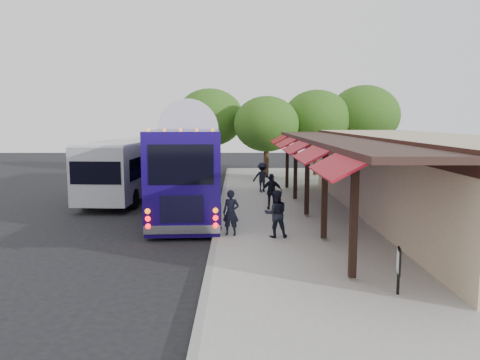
% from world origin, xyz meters
% --- Properties ---
extents(ground, '(90.00, 90.00, 0.00)m').
position_xyz_m(ground, '(0.00, 0.00, 0.00)').
color(ground, black).
rests_on(ground, ground).
extents(sidewalk, '(10.00, 40.00, 0.15)m').
position_xyz_m(sidewalk, '(5.00, 4.00, 0.07)').
color(sidewalk, '#9E9B93').
rests_on(sidewalk, ground).
extents(curb, '(0.20, 40.00, 0.16)m').
position_xyz_m(curb, '(0.05, 4.00, 0.07)').
color(curb, gray).
rests_on(curb, ground).
extents(station_shelter, '(8.15, 20.00, 3.60)m').
position_xyz_m(station_shelter, '(8.38, 4.00, 1.85)').
color(station_shelter, tan).
rests_on(station_shelter, ground).
extents(coach_bus, '(3.42, 12.99, 4.12)m').
position_xyz_m(coach_bus, '(-1.45, 6.70, 2.21)').
color(coach_bus, '#190862').
rests_on(coach_bus, ground).
extents(city_bus, '(3.19, 11.79, 3.13)m').
position_xyz_m(city_bus, '(-5.08, 10.61, 1.73)').
color(city_bus, '#989AA1').
rests_on(city_bus, ground).
extents(ped_a, '(0.66, 0.51, 1.62)m').
position_xyz_m(ped_a, '(0.60, 0.75, 0.96)').
color(ped_a, black).
rests_on(ped_a, sidewalk).
extents(ped_b, '(0.85, 0.68, 1.67)m').
position_xyz_m(ped_b, '(2.18, 0.44, 0.98)').
color(ped_b, black).
rests_on(ped_b, sidewalk).
extents(ped_c, '(1.00, 0.49, 1.65)m').
position_xyz_m(ped_c, '(2.41, 5.56, 0.98)').
color(ped_c, black).
rests_on(ped_c, sidewalk).
extents(ped_d, '(1.16, 0.78, 1.67)m').
position_xyz_m(ped_d, '(2.25, 10.88, 0.99)').
color(ped_d, black).
rests_on(ped_d, sidewalk).
extents(sign_board, '(0.16, 0.50, 1.11)m').
position_xyz_m(sign_board, '(4.62, -5.00, 0.90)').
color(sign_board, black).
rests_on(sign_board, sidewalk).
extents(tree_left, '(4.61, 4.61, 5.91)m').
position_xyz_m(tree_left, '(2.88, 17.58, 3.93)').
color(tree_left, '#382314').
rests_on(tree_left, ground).
extents(tree_mid, '(5.03, 5.03, 6.44)m').
position_xyz_m(tree_mid, '(6.68, 19.16, 4.29)').
color(tree_mid, '#382314').
rests_on(tree_mid, ground).
extents(tree_right, '(5.33, 5.33, 6.83)m').
position_xyz_m(tree_right, '(10.38, 19.93, 4.55)').
color(tree_right, '#382314').
rests_on(tree_right, ground).
extents(tree_far, '(5.16, 5.16, 6.60)m').
position_xyz_m(tree_far, '(-1.27, 20.30, 4.40)').
color(tree_far, '#382314').
rests_on(tree_far, ground).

